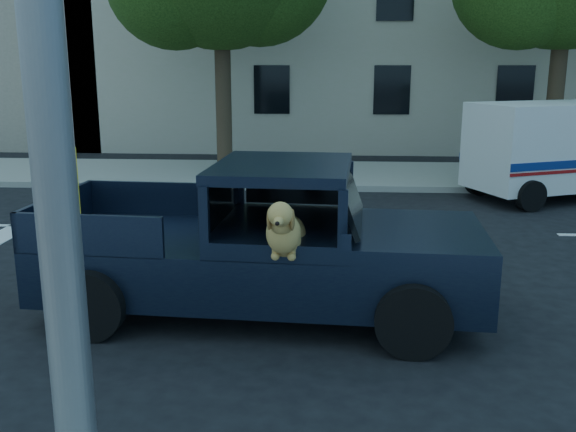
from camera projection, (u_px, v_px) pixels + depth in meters
The scene contains 6 objects.
ground at pixel (403, 296), 8.73m from camera, with size 120.00×120.00×0.00m, color black.
far_sidewalk at pixel (367, 175), 17.64m from camera, with size 60.00×4.00×0.15m, color gray.
lane_stripes at pixel (492, 234), 11.90m from camera, with size 21.60×0.14×0.01m, color silver, non-canonical shape.
building_main at pixel (442, 23), 23.50m from camera, with size 26.00×6.00×9.00m, color #BAAD9A.
pickup_truck at pixel (255, 263), 8.03m from camera, with size 5.50×2.91×1.93m.
mail_truck at pixel (554, 157), 14.75m from camera, with size 4.44×3.29×2.22m.
Camera 1 is at (-1.04, -8.32, 3.11)m, focal length 40.00 mm.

